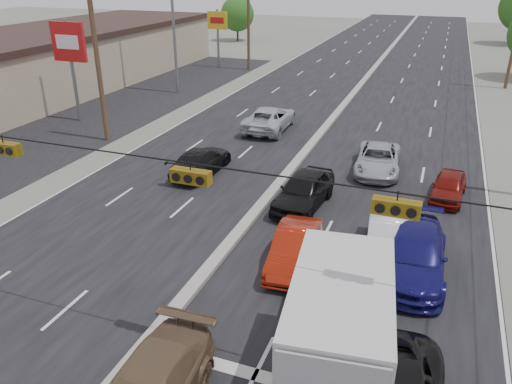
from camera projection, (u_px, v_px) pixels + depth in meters
ground at (157, 335)px, 15.18m from camera, size 200.00×200.00×0.00m
road_surface at (347, 102)px, 40.74m from camera, size 20.00×160.00×0.02m
center_median at (347, 101)px, 40.70m from camera, size 0.50×160.00×0.20m
strip_mall at (44, 64)px, 43.78m from camera, size 12.00×42.00×4.60m
parking_lot at (134, 98)px, 41.88m from camera, size 10.00×42.00×0.02m
utility_pole_left_b at (97, 59)px, 29.81m from camera, size 1.60×0.30×10.00m
utility_pole_left_c at (248, 19)px, 51.10m from camera, size 1.60×0.30×10.00m
traffic_signals at (187, 174)px, 12.45m from camera, size 25.00×0.30×0.54m
pole_sign_mid at (69, 48)px, 33.79m from camera, size 2.60×0.25×7.00m
pole_sign_far at (218, 25)px, 52.51m from camera, size 2.20×0.25×6.00m
tree_left_far at (237, 14)px, 71.74m from camera, size 4.80×4.80×6.12m
box_truck at (340, 321)px, 13.06m from camera, size 3.15×6.97×3.42m
red_sedan at (295, 249)px, 18.44m from camera, size 1.83×4.31×1.38m
queue_car_a at (304, 191)px, 22.91m from camera, size 2.27×4.80×1.59m
queue_car_b at (389, 242)px, 18.69m from camera, size 2.09×4.82×1.54m
queue_car_c at (378, 160)px, 26.84m from camera, size 2.67×5.09×1.37m
queue_car_d at (414, 254)px, 17.90m from camera, size 2.35×5.46×1.57m
queue_car_e at (449, 187)px, 23.73m from camera, size 1.80×3.73×1.23m
oncoming_near at (201, 161)px, 26.65m from camera, size 1.93×4.73×1.37m
oncoming_far at (269, 119)px, 33.64m from camera, size 2.78×5.70×1.56m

